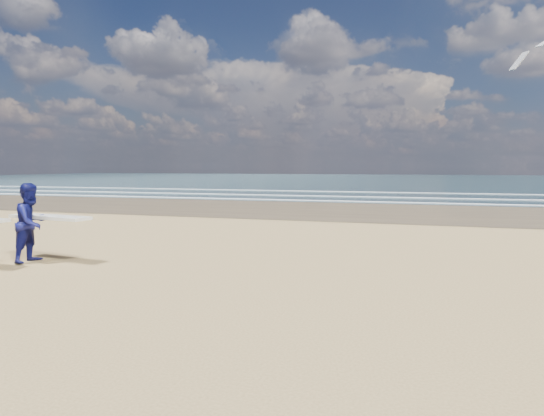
% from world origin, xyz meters
% --- Properties ---
extents(ocean, '(220.00, 100.00, 0.02)m').
position_xyz_m(ocean, '(20.00, 72.00, 0.01)').
color(ocean, '#172D33').
rests_on(ocean, ground).
extents(surfer_far, '(2.25, 1.22, 1.82)m').
position_xyz_m(surfer_far, '(-0.25, 2.09, 0.92)').
color(surfer_far, '#0E1151').
rests_on(surfer_far, ground).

